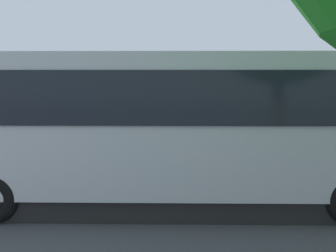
{
  "coord_description": "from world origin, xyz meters",
  "views": [
    {
      "loc": [
        2.36,
        13.42,
        2.82
      ],
      "look_at": [
        1.62,
        -0.35,
        1.1
      ],
      "focal_mm": 43.68,
      "sensor_mm": 36.0,
      "label": 1
    }
  ],
  "objects_px": {
    "spectator_centre": "(102,142)",
    "parked_motorcycle_silver": "(139,163)",
    "stunt_motorcycle": "(179,120)",
    "traffic_cone": "(217,135)",
    "spectator_far_left": "(191,140)",
    "spectator_left": "(153,139)",
    "tour_bus": "(171,131)"
  },
  "relations": [
    {
      "from": "spectator_far_left",
      "to": "traffic_cone",
      "type": "relative_size",
      "value": 2.68
    },
    {
      "from": "tour_bus",
      "to": "spectator_far_left",
      "type": "xyz_separation_m",
      "value": [
        -0.75,
        -2.8,
        -0.64
      ]
    },
    {
      "from": "stunt_motorcycle",
      "to": "traffic_cone",
      "type": "distance_m",
      "value": 1.81
    },
    {
      "from": "parked_motorcycle_silver",
      "to": "spectator_left",
      "type": "bearing_deg",
      "value": -118.56
    },
    {
      "from": "spectator_centre",
      "to": "spectator_left",
      "type": "bearing_deg",
      "value": -168.94
    },
    {
      "from": "spectator_left",
      "to": "spectator_centre",
      "type": "relative_size",
      "value": 1.02
    },
    {
      "from": "spectator_centre",
      "to": "parked_motorcycle_silver",
      "type": "distance_m",
      "value": 1.22
    },
    {
      "from": "spectator_left",
      "to": "stunt_motorcycle",
      "type": "distance_m",
      "value": 5.24
    },
    {
      "from": "tour_bus",
      "to": "traffic_cone",
      "type": "xyz_separation_m",
      "value": [
        -2.46,
        -8.32,
        -1.34
      ]
    },
    {
      "from": "spectator_left",
      "to": "stunt_motorcycle",
      "type": "height_order",
      "value": "spectator_left"
    },
    {
      "from": "parked_motorcycle_silver",
      "to": "spectator_centre",
      "type": "bearing_deg",
      "value": -23.48
    },
    {
      "from": "spectator_centre",
      "to": "tour_bus",
      "type": "bearing_deg",
      "value": 123.91
    },
    {
      "from": "spectator_centre",
      "to": "spectator_far_left",
      "type": "bearing_deg",
      "value": -175.52
    },
    {
      "from": "tour_bus",
      "to": "stunt_motorcycle",
      "type": "bearing_deg",
      "value": -95.91
    },
    {
      "from": "spectator_far_left",
      "to": "spectator_centre",
      "type": "height_order",
      "value": "spectator_far_left"
    },
    {
      "from": "tour_bus",
      "to": "parked_motorcycle_silver",
      "type": "bearing_deg",
      "value": -71.19
    },
    {
      "from": "spectator_centre",
      "to": "parked_motorcycle_silver",
      "type": "xyz_separation_m",
      "value": [
        -1.01,
        0.44,
        -0.52
      ]
    },
    {
      "from": "tour_bus",
      "to": "spectator_centre",
      "type": "relative_size",
      "value": 5.82
    },
    {
      "from": "spectator_far_left",
      "to": "spectator_centre",
      "type": "bearing_deg",
      "value": 4.48
    },
    {
      "from": "spectator_far_left",
      "to": "spectator_left",
      "type": "height_order",
      "value": "spectator_left"
    },
    {
      "from": "parked_motorcycle_silver",
      "to": "traffic_cone",
      "type": "xyz_separation_m",
      "value": [
        -3.2,
        -6.16,
        -0.18
      ]
    },
    {
      "from": "parked_motorcycle_silver",
      "to": "traffic_cone",
      "type": "bearing_deg",
      "value": -117.46
    },
    {
      "from": "spectator_centre",
      "to": "parked_motorcycle_silver",
      "type": "relative_size",
      "value": 0.83
    },
    {
      "from": "spectator_far_left",
      "to": "stunt_motorcycle",
      "type": "bearing_deg",
      "value": -90.89
    },
    {
      "from": "spectator_centre",
      "to": "stunt_motorcycle",
      "type": "distance_m",
      "value": 5.96
    },
    {
      "from": "stunt_motorcycle",
      "to": "parked_motorcycle_silver",
      "type": "bearing_deg",
      "value": 74.95
    },
    {
      "from": "spectator_far_left",
      "to": "traffic_cone",
      "type": "height_order",
      "value": "spectator_far_left"
    },
    {
      "from": "spectator_centre",
      "to": "parked_motorcycle_silver",
      "type": "bearing_deg",
      "value": 156.52
    },
    {
      "from": "traffic_cone",
      "to": "tour_bus",
      "type": "bearing_deg",
      "value": 73.52
    },
    {
      "from": "spectator_far_left",
      "to": "stunt_motorcycle",
      "type": "height_order",
      "value": "stunt_motorcycle"
    },
    {
      "from": "parked_motorcycle_silver",
      "to": "traffic_cone",
      "type": "distance_m",
      "value": 6.94
    },
    {
      "from": "spectator_far_left",
      "to": "parked_motorcycle_silver",
      "type": "bearing_deg",
      "value": 23.21
    }
  ]
}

